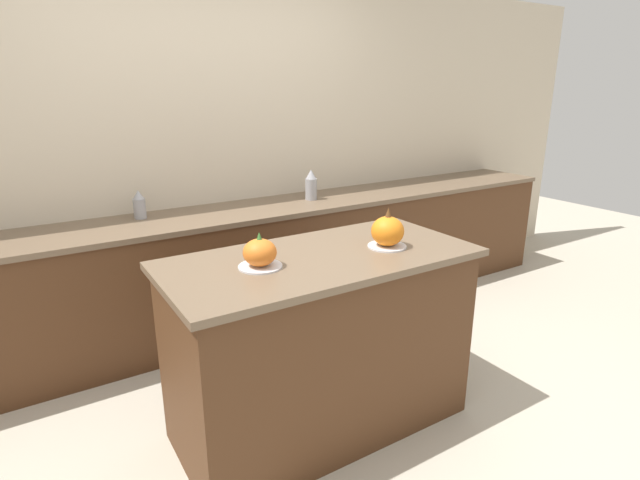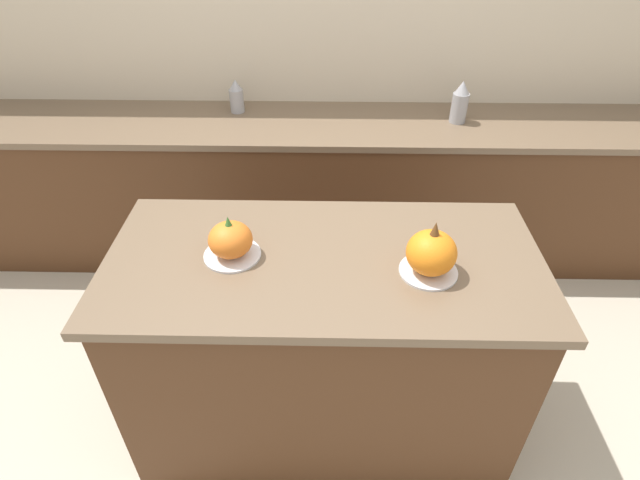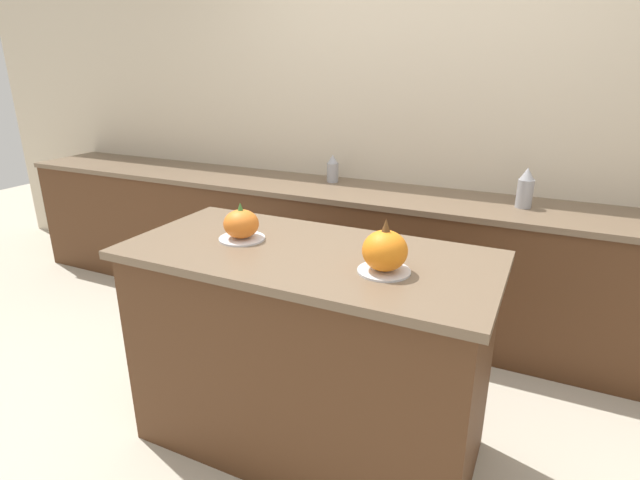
% 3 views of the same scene
% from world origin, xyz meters
% --- Properties ---
extents(ground_plane, '(12.00, 12.00, 0.00)m').
position_xyz_m(ground_plane, '(0.00, 0.00, 0.00)').
color(ground_plane, '#BCB29E').
extents(wall_back, '(8.00, 0.06, 2.50)m').
position_xyz_m(wall_back, '(0.00, 1.60, 1.25)').
color(wall_back, beige).
rests_on(wall_back, ground_plane).
extents(kitchen_island, '(1.52, 0.73, 0.94)m').
position_xyz_m(kitchen_island, '(0.00, 0.00, 0.47)').
color(kitchen_island, '#4C2D19').
rests_on(kitchen_island, ground_plane).
extents(back_counter, '(6.00, 0.60, 0.88)m').
position_xyz_m(back_counter, '(0.00, 1.27, 0.44)').
color(back_counter, '#4C2D19').
rests_on(back_counter, ground_plane).
extents(pumpkin_cake_left, '(0.20, 0.20, 0.16)m').
position_xyz_m(pumpkin_cake_left, '(-0.32, 0.01, 1.01)').
color(pumpkin_cake_left, silver).
rests_on(pumpkin_cake_left, kitchen_island).
extents(pumpkin_cake_right, '(0.19, 0.19, 0.20)m').
position_xyz_m(pumpkin_cake_right, '(0.35, -0.07, 1.02)').
color(pumpkin_cake_right, silver).
rests_on(pumpkin_cake_right, kitchen_island).
extents(bottle_tall, '(0.09, 0.09, 0.23)m').
position_xyz_m(bottle_tall, '(0.72, 1.29, 0.99)').
color(bottle_tall, '#99999E').
rests_on(bottle_tall, back_counter).
extents(bottle_short, '(0.08, 0.08, 0.19)m').
position_xyz_m(bottle_short, '(-0.52, 1.40, 0.97)').
color(bottle_short, '#99999E').
rests_on(bottle_short, back_counter).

